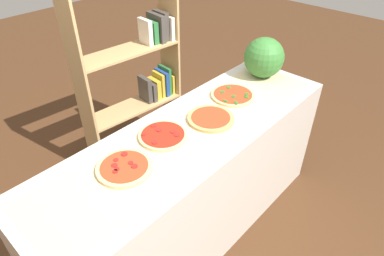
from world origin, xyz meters
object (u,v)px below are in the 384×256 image
pizza_spinach_3 (233,95)px  bookshelf (142,80)px  pizza_pepperoni_0 (124,168)px  pizza_plain_2 (211,118)px  watermelon (264,58)px  pizza_pepperoni_1 (163,135)px

pizza_spinach_3 → bookshelf: bookshelf is taller
pizza_pepperoni_0 → bookshelf: bearing=46.2°
pizza_plain_2 → watermelon: size_ratio=0.97×
pizza_pepperoni_1 → pizza_spinach_3: bearing=-2.0°
pizza_pepperoni_1 → bookshelf: (0.57, 0.88, -0.18)m
pizza_pepperoni_1 → bookshelf: 1.06m
pizza_pepperoni_0 → pizza_pepperoni_1: (0.32, 0.05, -0.00)m
pizza_pepperoni_0 → pizza_pepperoni_1: 0.33m
pizza_pepperoni_0 → pizza_spinach_3: bearing=1.8°
pizza_pepperoni_0 → pizza_spinach_3: pizza_pepperoni_0 is taller
pizza_plain_2 → pizza_pepperoni_1: bearing=164.0°
pizza_pepperoni_0 → bookshelf: (0.89, 0.93, -0.18)m
pizza_pepperoni_1 → pizza_pepperoni_0: bearing=-170.7°
pizza_plain_2 → watermelon: watermelon is taller
pizza_spinach_3 → pizza_plain_2: bearing=-167.8°
pizza_pepperoni_0 → pizza_spinach_3: 0.97m
pizza_pepperoni_0 → pizza_plain_2: (0.64, -0.04, -0.00)m
pizza_pepperoni_1 → pizza_plain_2: size_ratio=0.98×
pizza_spinach_3 → watermelon: bearing=3.7°
pizza_pepperoni_0 → pizza_plain_2: bearing=-3.5°
pizza_spinach_3 → pizza_pepperoni_0: bearing=-178.2°
pizza_spinach_3 → bookshelf: (-0.07, 0.90, -0.18)m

